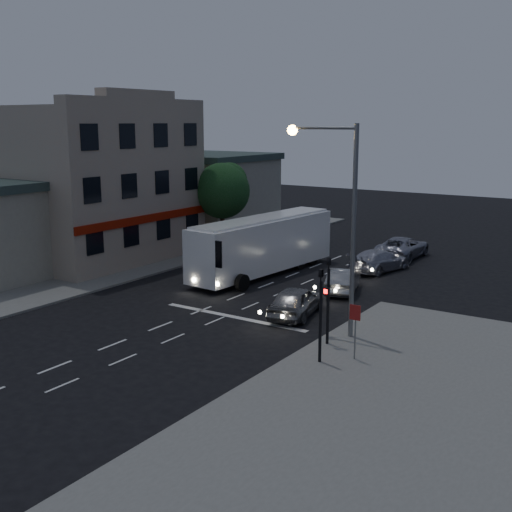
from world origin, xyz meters
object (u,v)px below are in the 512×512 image
Objects in this scene: car_sedan_a at (343,280)px; streetlight at (340,206)px; tour_bus at (263,244)px; car_sedan_b at (379,260)px; regulatory_sign at (355,323)px; street_tree at (222,188)px; traffic_signal_side at (321,304)px; traffic_signal_main at (328,290)px; car_sedan_c at (402,247)px; car_suv at (296,301)px.

streetlight is (3.01, -6.87, 5.07)m from car_sedan_a.
tour_bus is 2.45× the size of car_sedan_b.
street_tree is (-17.51, 15.26, 2.90)m from regulatory_sign.
streetlight is at bearing -37.04° from tour_bus.
traffic_signal_side is (4.28, -16.06, 1.73)m from car_sedan_b.
tour_bus is 13.16m from traffic_signal_main.
car_sedan_c is at bearing 102.34° from traffic_signal_side.
regulatory_sign is at bearing 105.17° from car_sedan_c.
car_sedan_b is 0.90× the size of car_sedan_c.
car_sedan_b is at bearing 44.57° from tour_bus.
car_sedan_a is 0.45× the size of streetlight.
street_tree is (-15.55, 12.82, -1.23)m from streetlight.
car_suv is 1.06× the size of traffic_signal_side.
car_sedan_a is at bearing -100.24° from car_suv.
streetlight reaches higher than car_suv.
car_suv is 0.48× the size of streetlight.
car_sedan_a is at bearing 111.48° from traffic_signal_main.
tour_bus is 2.85× the size of traffic_signal_main.
car_sedan_a is 0.99× the size of traffic_signal_side.
car_suv is 15.75m from car_sedan_c.
tour_bus is 12.58m from streetlight.
streetlight reaches higher than car_sedan_a.
regulatory_sign is (10.89, -10.42, -0.31)m from tour_bus.
traffic_signal_side is at bearing -70.51° from traffic_signal_main.
car_sedan_a is at bearing 105.15° from car_sedan_b.
regulatory_sign is 23.40m from street_tree.
tour_bus is 15.09m from traffic_signal_side.
regulatory_sign is at bearing -38.99° from tour_bus.
regulatory_sign is (5.28, -15.10, 0.91)m from car_sedan_b.
regulatory_sign reaches higher than car_sedan_c.
streetlight is at bearing 128.75° from regulatory_sign.
regulatory_sign is (1.70, -1.01, -0.82)m from traffic_signal_main.
traffic_signal_main is at bearing 116.26° from car_sedan_b.
car_sedan_c is 13.34m from street_tree.
tour_bus is 1.30× the size of streetlight.
car_sedan_a is 10.59m from regulatory_sign.
car_sedan_c reaches higher than car_sedan_b.
street_tree reaches higher than traffic_signal_side.
car_sedan_c is at bearing 101.66° from streetlight.
tour_bus is 2.22× the size of car_sedan_c.
traffic_signal_side is at bearing 117.48° from car_suv.
traffic_signal_side is at bearing -44.50° from street_tree.
car_sedan_a is 9.08m from traffic_signal_main.
traffic_signal_side is at bearing 101.87° from car_sedan_c.
car_sedan_c is 20.56m from regulatory_sign.
car_sedan_c is 19.23m from traffic_signal_main.
traffic_signal_side is 1.61m from regulatory_sign.
traffic_signal_side is 0.46× the size of streetlight.
traffic_signal_main reaches higher than car_sedan_b.
streetlight is at bearing 141.03° from car_suv.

